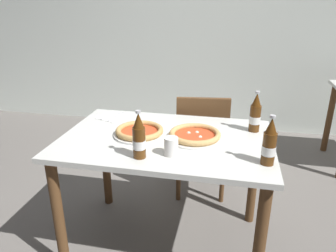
% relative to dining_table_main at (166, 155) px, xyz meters
% --- Properties ---
extents(ground_plane, '(8.00, 8.00, 0.00)m').
position_rel_dining_table_main_xyz_m(ground_plane, '(0.00, 0.00, -0.64)').
color(ground_plane, slate).
extents(back_wall_tiled, '(7.00, 0.10, 2.60)m').
position_rel_dining_table_main_xyz_m(back_wall_tiled, '(0.00, 2.20, 0.66)').
color(back_wall_tiled, silver).
rests_on(back_wall_tiled, ground_plane).
extents(dining_table_main, '(1.20, 0.80, 0.75)m').
position_rel_dining_table_main_xyz_m(dining_table_main, '(0.00, 0.00, 0.00)').
color(dining_table_main, silver).
rests_on(dining_table_main, ground_plane).
extents(chair_behind_table, '(0.45, 0.45, 0.85)m').
position_rel_dining_table_main_xyz_m(chair_behind_table, '(0.15, 0.61, -0.15)').
color(chair_behind_table, brown).
rests_on(chair_behind_table, ground_plane).
extents(pizza_margherita_near, '(0.32, 0.32, 0.04)m').
position_rel_dining_table_main_xyz_m(pizza_margherita_near, '(0.16, 0.01, 0.13)').
color(pizza_margherita_near, white).
rests_on(pizza_margherita_near, dining_table_main).
extents(pizza_marinara_far, '(0.30, 0.30, 0.04)m').
position_rel_dining_table_main_xyz_m(pizza_marinara_far, '(-0.16, -0.00, 0.14)').
color(pizza_marinara_far, white).
rests_on(pizza_marinara_far, dining_table_main).
extents(beer_bottle_left, '(0.07, 0.07, 0.25)m').
position_rel_dining_table_main_xyz_m(beer_bottle_left, '(0.50, 0.20, 0.22)').
color(beer_bottle_left, '#512D0F').
rests_on(beer_bottle_left, dining_table_main).
extents(beer_bottle_center, '(0.07, 0.07, 0.25)m').
position_rel_dining_table_main_xyz_m(beer_bottle_center, '(-0.08, -0.27, 0.22)').
color(beer_bottle_center, '#512D0F').
rests_on(beer_bottle_center, dining_table_main).
extents(beer_bottle_right, '(0.07, 0.07, 0.25)m').
position_rel_dining_table_main_xyz_m(beer_bottle_right, '(0.54, -0.21, 0.22)').
color(beer_bottle_right, '#512D0F').
rests_on(beer_bottle_right, dining_table_main).
extents(napkin_with_cutlery, '(0.23, 0.23, 0.01)m').
position_rel_dining_table_main_xyz_m(napkin_with_cutlery, '(-0.42, 0.26, 0.12)').
color(napkin_with_cutlery, white).
rests_on(napkin_with_cutlery, dining_table_main).
extents(paper_cup, '(0.07, 0.07, 0.09)m').
position_rel_dining_table_main_xyz_m(paper_cup, '(0.07, -0.22, 0.16)').
color(paper_cup, white).
rests_on(paper_cup, dining_table_main).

